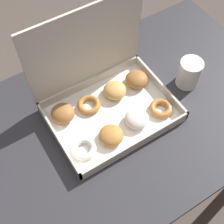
{
  "coord_description": "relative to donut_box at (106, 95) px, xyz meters",
  "views": [
    {
      "loc": [
        -0.37,
        -0.46,
        1.64
      ],
      "look_at": [
        -0.06,
        0.03,
        0.74
      ],
      "focal_mm": 50.0,
      "sensor_mm": 36.0,
      "label": 1
    }
  ],
  "objects": [
    {
      "name": "ground_plane",
      "position": [
        0.06,
        -0.07,
        -0.78
      ],
      "size": [
        8.0,
        8.0,
        0.0
      ],
      "primitive_type": "plane",
      "color": "#564C44"
    },
    {
      "name": "dining_table",
      "position": [
        0.06,
        -0.07,
        -0.17
      ],
      "size": [
        1.14,
        0.74,
        0.72
      ],
      "color": "#2D2D33",
      "rests_on": "ground_plane"
    },
    {
      "name": "donut_box",
      "position": [
        0.0,
        0.0,
        0.0
      ],
      "size": [
        0.42,
        0.31,
        0.35
      ],
      "color": "white",
      "rests_on": "dining_table"
    },
    {
      "name": "coffee_mug",
      "position": [
        0.31,
        -0.06,
        -0.01
      ],
      "size": [
        0.08,
        0.08,
        0.11
      ],
      "color": "white",
      "rests_on": "dining_table"
    }
  ]
}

